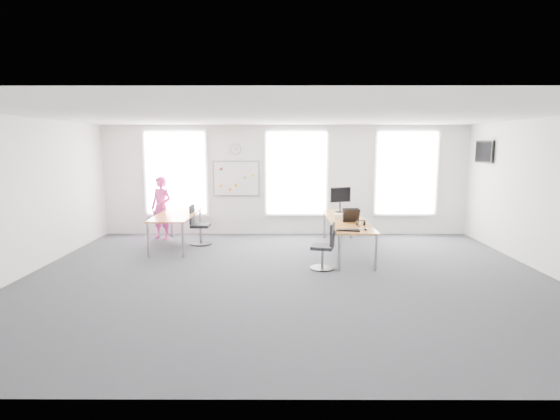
{
  "coord_description": "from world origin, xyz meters",
  "views": [
    {
      "loc": [
        -0.11,
        -7.97,
        2.49
      ],
      "look_at": [
        -0.14,
        1.2,
        1.1
      ],
      "focal_mm": 28.0,
      "sensor_mm": 36.0,
      "label": 1
    }
  ],
  "objects_px": {
    "person": "(161,208)",
    "keyboard": "(349,230)",
    "headphones": "(360,223)",
    "monitor": "(340,197)",
    "desk_left": "(176,217)",
    "desk_right": "(347,222)",
    "chair_left": "(198,227)",
    "chair_right": "(325,249)"
  },
  "relations": [
    {
      "from": "person",
      "to": "keyboard",
      "type": "relative_size",
      "value": 3.53
    },
    {
      "from": "keyboard",
      "to": "headphones",
      "type": "bearing_deg",
      "value": 76.76
    },
    {
      "from": "headphones",
      "to": "monitor",
      "type": "relative_size",
      "value": 0.32
    },
    {
      "from": "desk_left",
      "to": "keyboard",
      "type": "bearing_deg",
      "value": -25.83
    },
    {
      "from": "desk_right",
      "to": "chair_left",
      "type": "height_order",
      "value": "chair_left"
    },
    {
      "from": "chair_left",
      "to": "headphones",
      "type": "xyz_separation_m",
      "value": [
        3.76,
        -1.51,
        0.39
      ]
    },
    {
      "from": "person",
      "to": "monitor",
      "type": "height_order",
      "value": "person"
    },
    {
      "from": "chair_right",
      "to": "person",
      "type": "height_order",
      "value": "person"
    },
    {
      "from": "desk_right",
      "to": "chair_left",
      "type": "distance_m",
      "value": 3.67
    },
    {
      "from": "keyboard",
      "to": "chair_left",
      "type": "bearing_deg",
      "value": 164.84
    },
    {
      "from": "keyboard",
      "to": "monitor",
      "type": "bearing_deg",
      "value": 102.94
    },
    {
      "from": "chair_right",
      "to": "monitor",
      "type": "xyz_separation_m",
      "value": [
        0.62,
        2.51,
        0.74
      ]
    },
    {
      "from": "chair_left",
      "to": "keyboard",
      "type": "relative_size",
      "value": 2.11
    },
    {
      "from": "desk_right",
      "to": "desk_left",
      "type": "height_order",
      "value": "desk_left"
    },
    {
      "from": "desk_right",
      "to": "person",
      "type": "relative_size",
      "value": 1.91
    },
    {
      "from": "desk_right",
      "to": "desk_left",
      "type": "relative_size",
      "value": 1.42
    },
    {
      "from": "desk_left",
      "to": "keyboard",
      "type": "xyz_separation_m",
      "value": [
        3.9,
        -1.89,
        0.04
      ]
    },
    {
      "from": "chair_left",
      "to": "headphones",
      "type": "height_order",
      "value": "chair_left"
    },
    {
      "from": "chair_right",
      "to": "monitor",
      "type": "distance_m",
      "value": 2.69
    },
    {
      "from": "desk_left",
      "to": "person",
      "type": "relative_size",
      "value": 1.34
    },
    {
      "from": "chair_left",
      "to": "person",
      "type": "height_order",
      "value": "person"
    },
    {
      "from": "chair_left",
      "to": "person",
      "type": "relative_size",
      "value": 0.6
    },
    {
      "from": "chair_right",
      "to": "headphones",
      "type": "relative_size",
      "value": 4.67
    },
    {
      "from": "desk_right",
      "to": "monitor",
      "type": "relative_size",
      "value": 5.0
    },
    {
      "from": "desk_left",
      "to": "chair_right",
      "type": "xyz_separation_m",
      "value": [
        3.44,
        -1.95,
        -0.33
      ]
    },
    {
      "from": "desk_right",
      "to": "desk_left",
      "type": "bearing_deg",
      "value": 172.02
    },
    {
      "from": "person",
      "to": "keyboard",
      "type": "distance_m",
      "value": 5.28
    },
    {
      "from": "chair_left",
      "to": "monitor",
      "type": "distance_m",
      "value": 3.66
    },
    {
      "from": "chair_right",
      "to": "monitor",
      "type": "height_order",
      "value": "monitor"
    },
    {
      "from": "chair_right",
      "to": "monitor",
      "type": "relative_size",
      "value": 1.48
    },
    {
      "from": "chair_right",
      "to": "keyboard",
      "type": "distance_m",
      "value": 0.6
    },
    {
      "from": "desk_left",
      "to": "monitor",
      "type": "xyz_separation_m",
      "value": [
        4.06,
        0.56,
        0.41
      ]
    },
    {
      "from": "desk_left",
      "to": "chair_right",
      "type": "distance_m",
      "value": 3.96
    },
    {
      "from": "person",
      "to": "desk_left",
      "type": "bearing_deg",
      "value": -32.73
    },
    {
      "from": "desk_left",
      "to": "keyboard",
      "type": "height_order",
      "value": "desk_left"
    },
    {
      "from": "desk_left",
      "to": "monitor",
      "type": "bearing_deg",
      "value": 7.9
    },
    {
      "from": "desk_left",
      "to": "chair_right",
      "type": "relative_size",
      "value": 2.38
    },
    {
      "from": "desk_right",
      "to": "headphones",
      "type": "distance_m",
      "value": 0.75
    },
    {
      "from": "chair_right",
      "to": "chair_left",
      "type": "xyz_separation_m",
      "value": [
        -2.95,
        2.16,
        0.03
      ]
    },
    {
      "from": "desk_left",
      "to": "chair_left",
      "type": "xyz_separation_m",
      "value": [
        0.49,
        0.22,
        -0.31
      ]
    },
    {
      "from": "person",
      "to": "monitor",
      "type": "distance_m",
      "value": 4.68
    },
    {
      "from": "chair_left",
      "to": "person",
      "type": "xyz_separation_m",
      "value": [
        -1.08,
        0.65,
        0.39
      ]
    }
  ]
}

